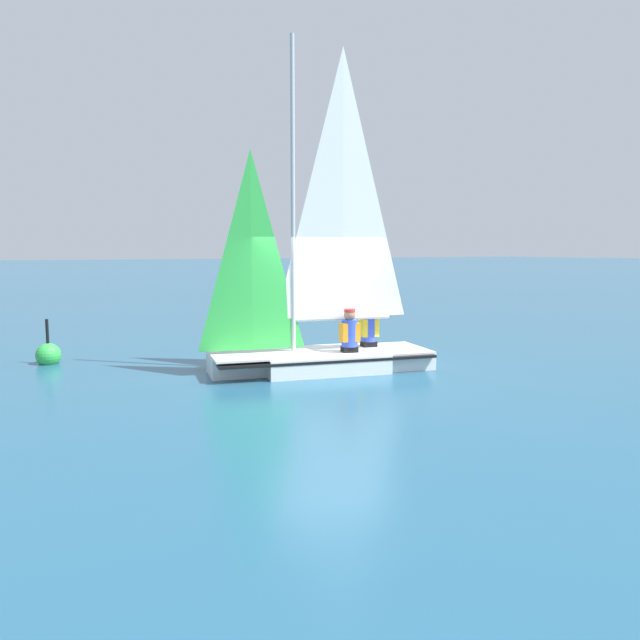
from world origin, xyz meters
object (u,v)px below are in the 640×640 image
sailboat_main (320,326)px  sailor_crew (369,332)px  buoy_marker (48,355)px  sailor_helm (349,337)px

sailboat_main → sailor_crew: sailboat_main is taller
buoy_marker → sailor_helm: bearing=-123.0°
sailboat_main → sailor_helm: (-0.30, -0.47, -0.21)m
sailboat_main → buoy_marker: size_ratio=6.25×
sailor_helm → sailor_crew: 0.78m
sailor_helm → sailor_crew: (0.41, -0.67, 0.00)m
sailor_crew → sailboat_main: bearing=14.7°
sailboat_main → sailor_helm: sailboat_main is taller
sailor_helm → sailor_crew: same height
sailor_helm → buoy_marker: bearing=-23.7°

